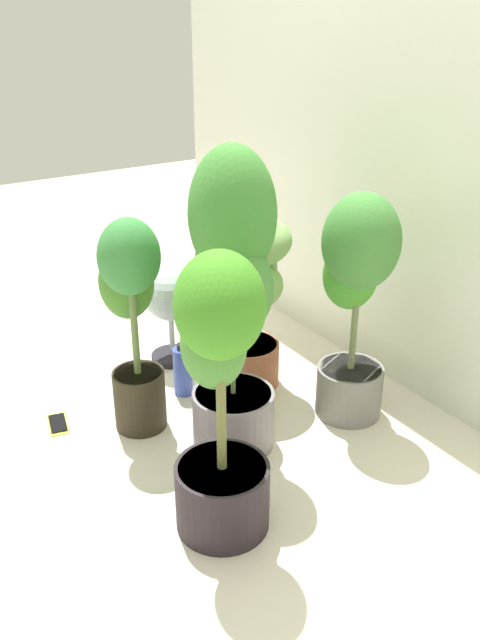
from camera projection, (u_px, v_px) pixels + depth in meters
ground_plane at (211, 450)px, 2.26m from camera, size 8.00×8.00×0.00m
mylar_back_wall at (426, 123)px, 2.24m from camera, size 3.20×0.01×2.00m
potted_plant_front_right at (219, 389)px, 1.77m from camera, size 0.38×0.33×0.84m
potted_plant_back_center at (356, 290)px, 2.27m from camera, size 0.33×0.29×0.83m
potted_plant_center at (231, 290)px, 2.05m from camera, size 0.37×0.30×1.02m
potted_plant_back_left at (248, 283)px, 2.48m from camera, size 0.41×0.40×0.68m
potted_plant_front_left at (131, 307)px, 2.23m from camera, size 0.35×0.29×0.77m
cell_phone at (58, 424)px, 2.39m from camera, size 0.16×0.10×0.01m
floor_fan at (170, 299)px, 2.71m from camera, size 0.29×0.29×0.41m
nutrient_bottle at (183, 370)px, 2.55m from camera, size 0.07×0.07×0.21m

